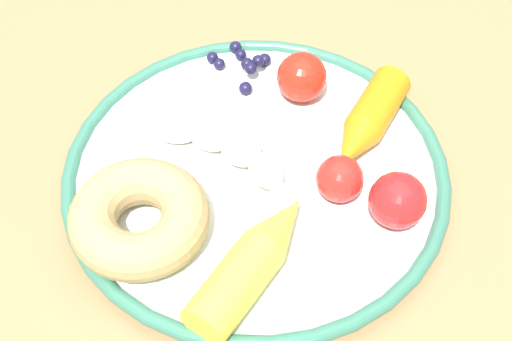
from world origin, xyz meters
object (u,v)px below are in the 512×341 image
(plate, at_px, (256,173))
(carrot_orange, at_px, (368,122))
(banana, at_px, (236,155))
(blueberry_pile, at_px, (243,63))
(tomato_far, at_px, (398,200))
(tomato_near, at_px, (340,179))
(dining_table, at_px, (272,191))
(tomato_mid, at_px, (302,77))
(carrot_yellow, at_px, (254,260))
(donut, at_px, (139,218))

(plate, distance_m, carrot_orange, 0.10)
(banana, bearing_deg, blueberry_pile, -39.94)
(carrot_orange, xyz_separation_m, tomato_far, (-0.07, 0.04, 0.01))
(plate, bearing_deg, tomato_near, -147.26)
(dining_table, distance_m, tomato_mid, 0.13)
(tomato_mid, xyz_separation_m, tomato_far, (-0.14, 0.03, 0.00))
(banana, distance_m, blueberry_pile, 0.11)
(plate, height_order, blueberry_pile, blueberry_pile)
(tomato_mid, bearing_deg, dining_table, 103.71)
(dining_table, bearing_deg, blueberry_pile, -14.36)
(banana, xyz_separation_m, blueberry_pile, (0.09, -0.07, -0.01))
(tomato_far, bearing_deg, tomato_mid, -10.91)
(carrot_yellow, height_order, tomato_mid, tomato_mid)
(tomato_far, bearing_deg, plate, 28.90)
(carrot_yellow, bearing_deg, tomato_near, -79.90)
(dining_table, xyz_separation_m, tomato_mid, (0.01, -0.04, 0.12))
(carrot_yellow, relative_size, tomato_far, 2.99)
(banana, distance_m, tomato_far, 0.13)
(tomato_near, bearing_deg, carrot_yellow, 100.10)
(blueberry_pile, xyz_separation_m, tomato_near, (-0.16, 0.03, 0.01))
(donut, height_order, tomato_far, tomato_far)
(plate, height_order, tomato_near, tomato_near)
(dining_table, xyz_separation_m, banana, (-0.02, 0.06, 0.11))
(banana, relative_size, carrot_yellow, 1.13)
(tomato_near, relative_size, tomato_mid, 0.85)
(dining_table, bearing_deg, banana, 109.81)
(carrot_orange, bearing_deg, plate, 75.00)
(blueberry_pile, bearing_deg, tomato_mid, -161.19)
(dining_table, relative_size, donut, 9.95)
(tomato_near, bearing_deg, blueberry_pile, -9.54)
(dining_table, distance_m, banana, 0.13)
(blueberry_pile, bearing_deg, carrot_orange, -165.66)
(plate, height_order, donut, donut)
(donut, xyz_separation_m, blueberry_pile, (0.10, -0.17, -0.01))
(carrot_yellow, distance_m, blueberry_pile, 0.21)
(tomato_far, bearing_deg, donut, 56.39)
(plate, xyz_separation_m, carrot_orange, (-0.03, -0.10, 0.02))
(banana, distance_m, tomato_near, 0.09)
(carrot_yellow, xyz_separation_m, blueberry_pile, (0.18, -0.12, -0.01))
(donut, bearing_deg, carrot_orange, -98.87)
(tomato_far, bearing_deg, tomato_near, 23.31)
(dining_table, height_order, plate, plate)
(tomato_near, relative_size, tomato_far, 0.85)
(plate, relative_size, tomato_far, 7.16)
(plate, xyz_separation_m, donut, (0.01, 0.10, 0.02))
(carrot_orange, bearing_deg, tomato_mid, 10.49)
(donut, distance_m, blueberry_pile, 0.19)
(plate, relative_size, carrot_orange, 2.74)
(plate, height_order, tomato_mid, tomato_mid)
(dining_table, bearing_deg, carrot_yellow, 135.97)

